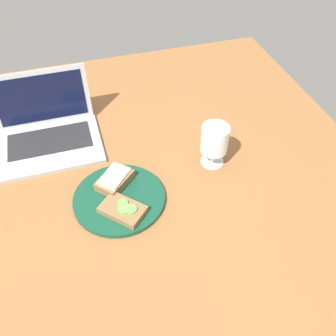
{
  "coord_description": "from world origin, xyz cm",
  "views": [
    {
      "loc": [
        -13.56,
        -74.61,
        82.44
      ],
      "look_at": [
        7.73,
        -4.39,
        8.0
      ],
      "focal_mm": 40.0,
      "sensor_mm": 36.0,
      "label": 1
    }
  ],
  "objects": [
    {
      "name": "laptop",
      "position": [
        -23.54,
        24.23,
        6.94
      ],
      "size": [
        31.3,
        27.07,
        19.07
      ],
      "color": "#ADAFB5",
      "rests_on": "wooden_table"
    },
    {
      "name": "sandwich_with_cheese",
      "position": [
        -7.22,
        -2.44,
        5.93
      ],
      "size": [
        12.2,
        11.97,
        3.31
      ],
      "color": "brown",
      "rests_on": "plate"
    },
    {
      "name": "wine_glass",
      "position": [
        22.7,
        -1.06,
        11.51
      ],
      "size": [
        8.07,
        8.07,
        13.29
      ],
      "color": "white",
      "rests_on": "wooden_table"
    },
    {
      "name": "wooden_table",
      "position": [
        0.0,
        0.0,
        1.5
      ],
      "size": [
        140.0,
        140.0,
        3.0
      ],
      "primitive_type": "cube",
      "color": "brown",
      "rests_on": "ground"
    },
    {
      "name": "plate",
      "position": [
        -7.24,
        -7.72,
        3.68
      ],
      "size": [
        25.15,
        25.15,
        1.35
      ],
      "primitive_type": "cylinder",
      "color": "#144733",
      "rests_on": "wooden_table"
    },
    {
      "name": "sandwich_with_cucumber",
      "position": [
        -7.18,
        -13.03,
        5.36
      ],
      "size": [
        13.24,
        13.36,
        2.32
      ],
      "color": "brown",
      "rests_on": "plate"
    }
  ]
}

